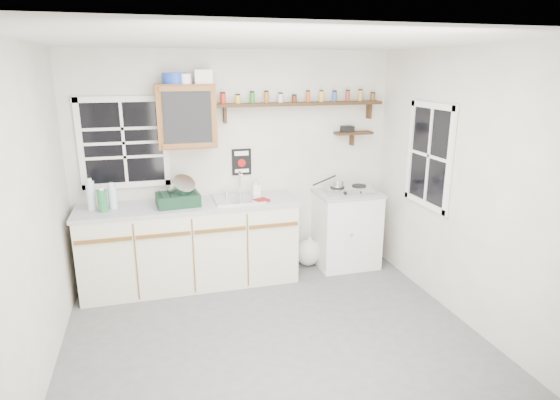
{
  "coord_description": "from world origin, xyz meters",
  "views": [
    {
      "loc": [
        -0.92,
        -3.55,
        2.31
      ],
      "look_at": [
        0.21,
        0.55,
        1.1
      ],
      "focal_mm": 30.0,
      "sensor_mm": 36.0,
      "label": 1
    }
  ],
  "objects_px": {
    "hotplate": "(348,189)",
    "main_cabinet": "(191,244)",
    "dish_rack": "(179,196)",
    "right_cabinet": "(346,229)",
    "spice_shelf": "(301,103)",
    "upper_cabinet": "(186,116)"
  },
  "relations": [
    {
      "from": "spice_shelf",
      "to": "dish_rack",
      "type": "height_order",
      "value": "spice_shelf"
    },
    {
      "from": "main_cabinet",
      "to": "upper_cabinet",
      "type": "relative_size",
      "value": 3.55
    },
    {
      "from": "main_cabinet",
      "to": "upper_cabinet",
      "type": "bearing_deg",
      "value": 76.32
    },
    {
      "from": "right_cabinet",
      "to": "dish_rack",
      "type": "distance_m",
      "value": 2.01
    },
    {
      "from": "main_cabinet",
      "to": "right_cabinet",
      "type": "relative_size",
      "value": 2.54
    },
    {
      "from": "right_cabinet",
      "to": "hotplate",
      "type": "xyz_separation_m",
      "value": [
        -0.0,
        -0.02,
        0.49
      ]
    },
    {
      "from": "spice_shelf",
      "to": "dish_rack",
      "type": "bearing_deg",
      "value": -169.91
    },
    {
      "from": "right_cabinet",
      "to": "upper_cabinet",
      "type": "xyz_separation_m",
      "value": [
        -1.8,
        0.12,
        1.37
      ]
    },
    {
      "from": "upper_cabinet",
      "to": "dish_rack",
      "type": "relative_size",
      "value": 1.42
    },
    {
      "from": "upper_cabinet",
      "to": "hotplate",
      "type": "distance_m",
      "value": 2.0
    },
    {
      "from": "hotplate",
      "to": "main_cabinet",
      "type": "bearing_deg",
      "value": -174.32
    },
    {
      "from": "right_cabinet",
      "to": "spice_shelf",
      "type": "height_order",
      "value": "spice_shelf"
    },
    {
      "from": "main_cabinet",
      "to": "hotplate",
      "type": "bearing_deg",
      "value": 0.17
    },
    {
      "from": "main_cabinet",
      "to": "spice_shelf",
      "type": "bearing_deg",
      "value": 9.26
    },
    {
      "from": "main_cabinet",
      "to": "spice_shelf",
      "type": "relative_size",
      "value": 1.21
    },
    {
      "from": "main_cabinet",
      "to": "upper_cabinet",
      "type": "height_order",
      "value": "upper_cabinet"
    },
    {
      "from": "right_cabinet",
      "to": "upper_cabinet",
      "type": "bearing_deg",
      "value": 176.24
    },
    {
      "from": "right_cabinet",
      "to": "dish_rack",
      "type": "bearing_deg",
      "value": -178.17
    },
    {
      "from": "main_cabinet",
      "to": "dish_rack",
      "type": "bearing_deg",
      "value": -158.97
    },
    {
      "from": "right_cabinet",
      "to": "spice_shelf",
      "type": "relative_size",
      "value": 0.48
    },
    {
      "from": "upper_cabinet",
      "to": "hotplate",
      "type": "xyz_separation_m",
      "value": [
        1.8,
        -0.14,
        -0.88
      ]
    },
    {
      "from": "spice_shelf",
      "to": "right_cabinet",
      "type": "bearing_deg",
      "value": -19.54
    }
  ]
}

